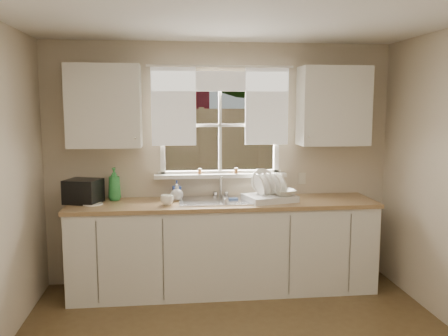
{
  "coord_description": "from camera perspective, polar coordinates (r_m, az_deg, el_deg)",
  "views": [
    {
      "loc": [
        -0.52,
        -2.91,
        1.86
      ],
      "look_at": [
        0.0,
        1.65,
        1.25
      ],
      "focal_mm": 38.0,
      "sensor_mm": 36.0,
      "label": 1
    }
  ],
  "objects": [
    {
      "name": "sink",
      "position": [
        4.76,
        -0.08,
        -4.82
      ],
      "size": [
        0.88,
        0.52,
        0.4
      ],
      "color": "#B7B7BC",
      "rests_on": "countertop"
    },
    {
      "name": "window",
      "position": [
        4.95,
        -0.46,
        3.24
      ],
      "size": [
        1.38,
        0.16,
        1.06
      ],
      "color": "white",
      "rests_on": "room_walls"
    },
    {
      "name": "saucer",
      "position": [
        4.75,
        -15.55,
        -4.18
      ],
      "size": [
        0.2,
        0.2,
        0.01
      ],
      "primitive_type": "cylinder",
      "color": "white",
      "rests_on": "countertop"
    },
    {
      "name": "room_walls",
      "position": [
        2.96,
        3.75,
        -4.61
      ],
      "size": [
        3.62,
        4.02,
        2.5
      ],
      "color": "beige",
      "rests_on": "ground"
    },
    {
      "name": "upper_cabinet_left",
      "position": [
        4.78,
        -14.2,
        7.22
      ],
      "size": [
        0.7,
        0.33,
        0.8
      ],
      "primitive_type": "cube",
      "color": "silver",
      "rests_on": "room_walls"
    },
    {
      "name": "countertop",
      "position": [
        4.72,
        -0.04,
        -4.29
      ],
      "size": [
        3.04,
        0.65,
        0.04
      ],
      "primitive_type": "cube",
      "color": "#9D7A4E",
      "rests_on": "base_cabinets"
    },
    {
      "name": "curtains",
      "position": [
        4.89,
        -0.4,
        8.44
      ],
      "size": [
        1.5,
        0.03,
        0.81
      ],
      "color": "white",
      "rests_on": "room_walls"
    },
    {
      "name": "black_appliance",
      "position": [
        4.83,
        -16.56,
        -2.68
      ],
      "size": [
        0.39,
        0.36,
        0.23
      ],
      "primitive_type": "cube",
      "rotation": [
        0.0,
        0.0,
        -0.33
      ],
      "color": "black",
      "rests_on": "countertop"
    },
    {
      "name": "upper_cabinet_right",
      "position": [
        5.02,
        13.04,
        7.27
      ],
      "size": [
        0.7,
        0.33,
        0.8
      ],
      "primitive_type": "cube",
      "color": "silver",
      "rests_on": "room_walls"
    },
    {
      "name": "soap_bottle_c",
      "position": [
        4.78,
        -5.68,
        -2.94
      ],
      "size": [
        0.17,
        0.17,
        0.16
      ],
      "primitive_type": "imported",
      "rotation": [
        0.0,
        0.0,
        -0.4
      ],
      "color": "beige",
      "rests_on": "countertop"
    },
    {
      "name": "bowl",
      "position": [
        4.73,
        7.2,
        -2.94
      ],
      "size": [
        0.27,
        0.27,
        0.06
      ],
      "primitive_type": "imported",
      "rotation": [
        0.0,
        0.0,
        0.16
      ],
      "color": "silver",
      "rests_on": "dish_rack"
    },
    {
      "name": "soap_bottle_a",
      "position": [
        4.89,
        -13.05,
        -1.87
      ],
      "size": [
        0.15,
        0.15,
        0.33
      ],
      "primitive_type": "imported",
      "rotation": [
        0.0,
        0.0,
        -0.18
      ],
      "color": "green",
      "rests_on": "countertop"
    },
    {
      "name": "dish_rack",
      "position": [
        4.75,
        5.49,
        -3.09
      ],
      "size": [
        0.55,
        0.47,
        0.31
      ],
      "color": "silver",
      "rests_on": "countertop"
    },
    {
      "name": "base_cabinets",
      "position": [
        4.83,
        -0.04,
        -9.57
      ],
      "size": [
        3.0,
        0.62,
        0.87
      ],
      "primitive_type": "cube",
      "color": "silver",
      "rests_on": "ground"
    },
    {
      "name": "wall_outlet",
      "position": [
        5.15,
        9.35,
        -1.24
      ],
      "size": [
        0.08,
        0.01,
        0.12
      ],
      "primitive_type": "cube",
      "color": "beige",
      "rests_on": "room_walls"
    },
    {
      "name": "backyard",
      "position": [
        11.49,
        -0.96,
        15.59
      ],
      "size": [
        20.0,
        10.0,
        6.13
      ],
      "color": "#335421",
      "rests_on": "ground"
    },
    {
      "name": "soap_bottle_b",
      "position": [
        4.86,
        -5.7,
        -2.59
      ],
      "size": [
        0.09,
        0.09,
        0.19
      ],
      "primitive_type": "imported",
      "rotation": [
        0.0,
        0.0,
        0.08
      ],
      "color": "blue",
      "rests_on": "countertop"
    },
    {
      "name": "sill_jars",
      "position": [
        4.92,
        -0.73,
        -0.37
      ],
      "size": [
        0.42,
        0.04,
        0.06
      ],
      "color": "brown",
      "rests_on": "window"
    },
    {
      "name": "cup",
      "position": [
        4.57,
        -6.88,
        -3.85
      ],
      "size": [
        0.16,
        0.16,
        0.1
      ],
      "primitive_type": "imported",
      "rotation": [
        0.0,
        0.0,
        -0.42
      ],
      "color": "white",
      "rests_on": "countertop"
    }
  ]
}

